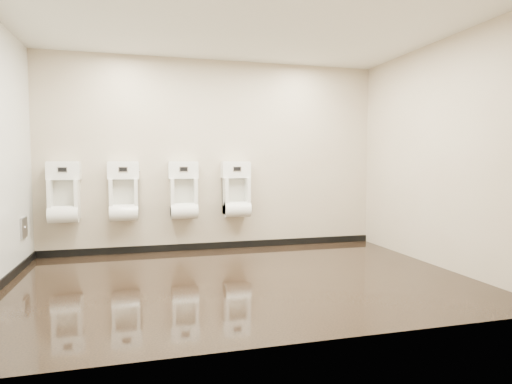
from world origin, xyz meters
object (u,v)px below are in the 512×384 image
at_px(urinal_0, 64,197).
at_px(urinal_1, 124,196).
at_px(access_panel, 24,228).
at_px(urinal_3, 236,194).
at_px(urinal_2, 184,195).

relative_size(urinal_0, urinal_1, 1.00).
distance_m(access_panel, urinal_3, 2.81).
bearing_deg(urinal_0, urinal_3, 0.00).
distance_m(urinal_0, urinal_3, 2.36).
xyz_separation_m(access_panel, urinal_1, (1.17, 0.41, 0.34)).
bearing_deg(urinal_1, urinal_3, 0.00).
relative_size(urinal_2, urinal_3, 1.00).
relative_size(access_panel, urinal_0, 0.31).
bearing_deg(urinal_0, access_panel, -134.60).
bearing_deg(urinal_2, urinal_1, 180.00).
height_order(urinal_1, urinal_3, same).
bearing_deg(urinal_3, urinal_2, 180.00).
bearing_deg(urinal_0, urinal_2, 0.00).
distance_m(access_panel, urinal_0, 0.67).
relative_size(urinal_0, urinal_2, 1.00).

